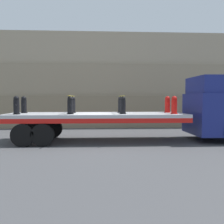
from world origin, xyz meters
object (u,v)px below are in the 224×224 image
(fire_hydrant_black_near_1, at_px, (70,105))
(fire_hydrant_black_far_2, at_px, (121,105))
(fire_hydrant_black_near_0, at_px, (16,105))
(fire_hydrant_black_near_2, at_px, (123,105))
(fire_hydrant_red_near_3, at_px, (174,105))
(truck_cab, at_px, (216,108))
(fire_hydrant_black_far_0, at_px, (24,105))
(fire_hydrant_red_far_3, at_px, (167,105))
(flatbed_trailer, at_px, (82,119))
(fire_hydrant_black_far_1, at_px, (73,105))

(fire_hydrant_black_near_1, relative_size, fire_hydrant_black_far_2, 1.00)
(fire_hydrant_black_near_0, relative_size, fire_hydrant_black_near_2, 1.00)
(fire_hydrant_black_far_2, relative_size, fire_hydrant_red_near_3, 1.00)
(truck_cab, distance_m, fire_hydrant_red_near_3, 2.28)
(fire_hydrant_black_near_0, xyz_separation_m, fire_hydrant_black_near_1, (2.33, 0.00, 0.00))
(fire_hydrant_black_far_0, distance_m, fire_hydrant_red_far_3, 7.00)
(truck_cab, xyz_separation_m, fire_hydrant_black_near_0, (-9.21, -0.55, 0.17))
(truck_cab, height_order, fire_hydrant_red_far_3, truck_cab)
(fire_hydrant_black_near_2, bearing_deg, truck_cab, 6.87)
(flatbed_trailer, height_order, fire_hydrant_red_far_3, fire_hydrant_red_far_3)
(fire_hydrant_black_far_1, bearing_deg, fire_hydrant_black_far_2, 0.00)
(fire_hydrant_black_near_2, xyz_separation_m, fire_hydrant_red_far_3, (2.33, 1.09, 0.00))
(fire_hydrant_black_near_0, bearing_deg, truck_cab, 3.40)
(truck_cab, bearing_deg, fire_hydrant_black_near_1, -175.45)
(truck_cab, height_order, fire_hydrant_red_near_3, truck_cab)
(fire_hydrant_black_far_0, bearing_deg, fire_hydrant_red_near_3, -8.88)
(truck_cab, bearing_deg, fire_hydrant_red_far_3, 166.06)
(fire_hydrant_black_far_1, relative_size, fire_hydrant_red_near_3, 1.00)
(fire_hydrant_black_near_0, bearing_deg, fire_hydrant_red_far_3, 8.88)
(fire_hydrant_black_near_0, xyz_separation_m, fire_hydrant_red_near_3, (7.00, 0.00, 0.00))
(fire_hydrant_black_far_0, xyz_separation_m, fire_hydrant_black_far_1, (2.33, 0.00, 0.00))
(fire_hydrant_black_far_1, distance_m, fire_hydrant_red_far_3, 4.67)
(truck_cab, xyz_separation_m, fire_hydrant_black_near_2, (-4.54, -0.55, 0.17))
(fire_hydrant_black_near_0, bearing_deg, fire_hydrant_black_far_1, 25.12)
(fire_hydrant_red_near_3, bearing_deg, fire_hydrant_black_near_0, 180.00)
(truck_cab, relative_size, fire_hydrant_black_near_2, 3.76)
(truck_cab, xyz_separation_m, fire_hydrant_black_far_2, (-4.54, 0.55, 0.17))
(truck_cab, distance_m, fire_hydrant_black_far_0, 9.22)
(fire_hydrant_black_far_1, height_order, fire_hydrant_black_near_2, same)
(fire_hydrant_black_far_0, xyz_separation_m, fire_hydrant_red_far_3, (7.00, 0.00, 0.00))
(fire_hydrant_black_near_1, xyz_separation_m, fire_hydrant_red_near_3, (4.67, 0.00, 0.00))
(fire_hydrant_black_near_2, bearing_deg, fire_hydrant_black_near_0, 180.00)
(fire_hydrant_black_far_1, xyz_separation_m, fire_hydrant_red_far_3, (4.67, 0.00, 0.00))
(fire_hydrant_black_near_0, distance_m, fire_hydrant_red_far_3, 7.09)
(fire_hydrant_black_near_2, relative_size, fire_hydrant_black_far_2, 1.00)
(fire_hydrant_black_far_0, relative_size, fire_hydrant_red_near_3, 1.00)
(fire_hydrant_red_near_3, bearing_deg, fire_hydrant_red_far_3, 90.00)
(flatbed_trailer, height_order, fire_hydrant_black_near_1, fire_hydrant_black_near_1)
(fire_hydrant_red_far_3, bearing_deg, truck_cab, -13.94)
(fire_hydrant_black_far_0, relative_size, fire_hydrant_black_near_2, 1.00)
(fire_hydrant_black_far_0, height_order, fire_hydrant_black_far_2, same)
(fire_hydrant_black_near_1, xyz_separation_m, fire_hydrant_black_far_2, (2.33, 1.09, 0.00))
(fire_hydrant_black_near_1, distance_m, fire_hydrant_red_far_3, 4.79)
(flatbed_trailer, distance_m, fire_hydrant_black_far_0, 2.96)
(truck_cab, distance_m, flatbed_trailer, 6.40)
(fire_hydrant_black_near_1, bearing_deg, fire_hydrant_red_far_3, 13.19)
(fire_hydrant_black_far_0, bearing_deg, fire_hydrant_black_near_0, -90.00)
(truck_cab, relative_size, fire_hydrant_black_near_0, 3.76)
(fire_hydrant_black_near_0, bearing_deg, fire_hydrant_black_far_2, 13.19)
(fire_hydrant_black_far_0, distance_m, fire_hydrant_black_far_1, 2.33)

